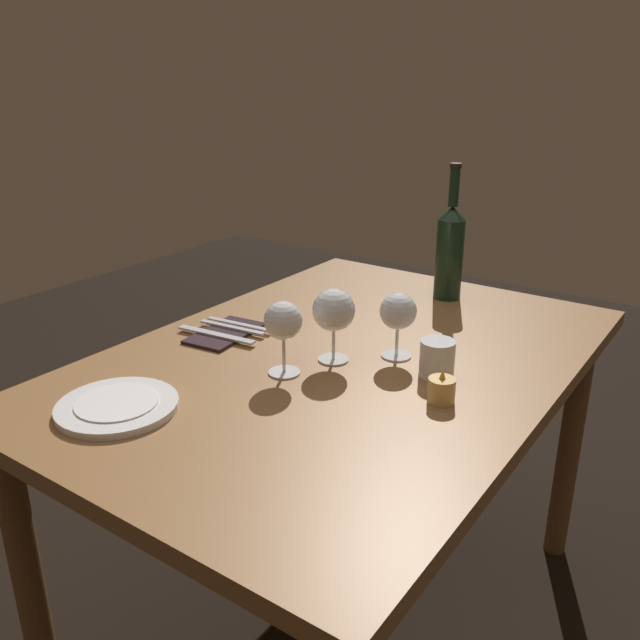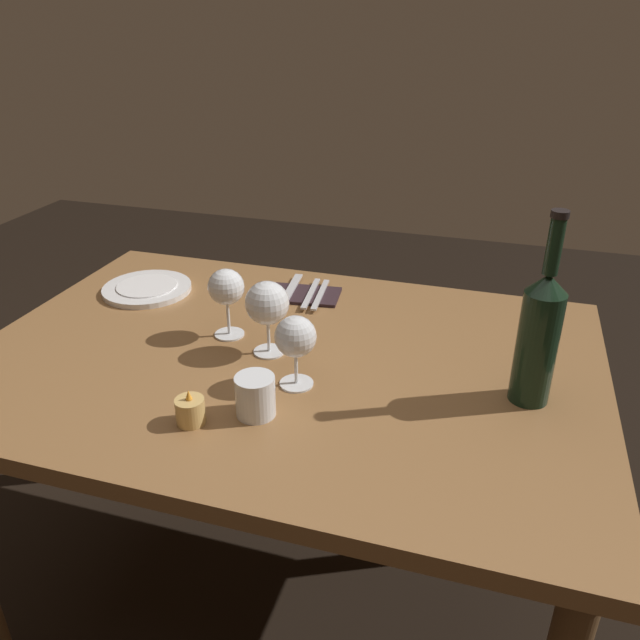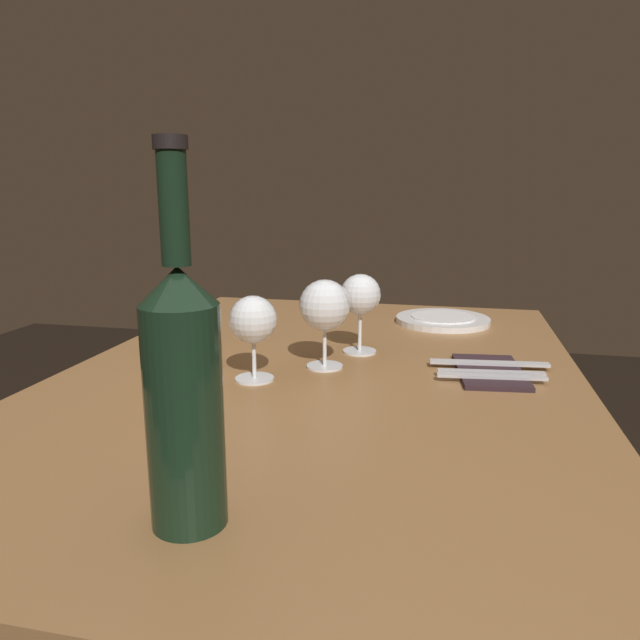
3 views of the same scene
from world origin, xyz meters
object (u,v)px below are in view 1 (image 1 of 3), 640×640
Objects in this scene: fork_outer at (239,324)px; fork_inner at (232,327)px; table_knife at (216,335)px; wine_bottle at (450,249)px; water_tumbler at (437,360)px; wine_glass_centre at (283,322)px; wine_glass_left at (398,313)px; dinner_plate at (117,406)px; folded_napkin at (225,333)px; votive_candle at (441,391)px; wine_glass_right at (334,311)px.

fork_inner is at bearing 0.00° from fork_outer.
fork_inner is 0.86× the size of table_knife.
wine_bottle is 0.51m from water_tumbler.
table_knife is (0.06, 0.00, 0.00)m from fork_inner.
wine_bottle reaches higher than wine_glass_centre.
wine_glass_left is 0.65× the size of dinner_plate.
water_tumbler is 0.51m from folded_napkin.
wine_bottle reaches higher than dinner_plate.
water_tumbler reaches higher than fork_outer.
fork_inner is (-0.11, -0.24, -0.10)m from wine_glass_centre.
wine_bottle reaches higher than fork_inner.
wine_glass_left is 1.90× the size of water_tumbler.
wine_bottle is 1.80× the size of folded_napkin.
wine_glass_centre is 0.78× the size of folded_napkin.
dinner_plate reaches higher than table_knife.
folded_napkin is (0.08, -0.51, -0.03)m from water_tumbler.
votive_candle is at bearing 88.41° from folded_napkin.
votive_candle is (0.14, 0.17, -0.08)m from wine_glass_left.
wine_glass_left is 0.44m from wine_bottle.
wine_glass_centre reaches higher than fork_inner.
wine_glass_centre is 0.29m from fork_inner.
table_knife is (0.01, -0.56, -0.01)m from votive_candle.
water_tumbler is 0.63m from dinner_plate.
fork_inner is at bearing -167.97° from dinner_plate.
water_tumbler is at bearing 123.09° from wine_glass_centre.
wine_glass_centre is at bearing -77.42° from votive_candle.
water_tumbler is 0.51m from fork_outer.
table_knife is (0.06, -0.29, -0.10)m from wine_glass_right.
fork_inner is at bearing -114.61° from wine_glass_centre.
wine_bottle is at bearing -156.14° from votive_candle.
wine_bottle reaches higher than fork_outer.
dinner_plate is (0.30, -0.16, -0.10)m from wine_glass_centre.
water_tumbler reaches higher than dinner_plate.
dinner_plate is 1.24× the size of fork_outer.
table_knife is (0.11, -0.51, -0.02)m from water_tumbler.
wine_glass_left is 0.93× the size of wine_glass_centre.
fork_outer is at bearing -96.65° from votive_candle.
votive_candle is 0.37× the size of fork_inner.
dinner_plate is 0.40m from folded_napkin.
water_tumbler reaches higher than table_knife.
water_tumbler is at bearing -149.97° from votive_candle.
water_tumbler is 0.51m from fork_inner.
water_tumbler is at bearing 105.10° from wine_glass_right.
water_tumbler is (-0.17, 0.26, -0.08)m from wine_glass_centre.
fork_outer is at bearing -119.27° from wine_glass_centre.
table_knife is at bearing -68.92° from wine_glass_left.
wine_bottle is 0.62m from fork_inner.
fork_outer and table_knife have the same top height.
wine_glass_centre is 2.33× the size of votive_candle.
folded_napkin is at bearing -29.67° from wine_bottle.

